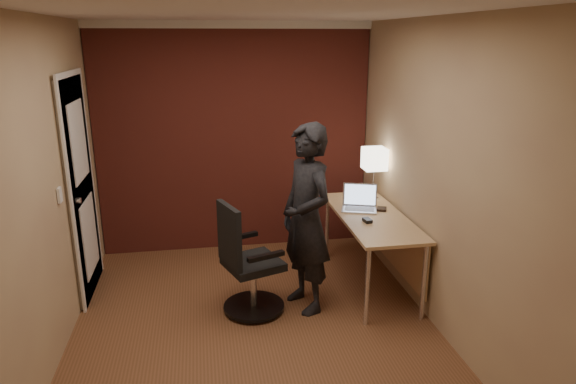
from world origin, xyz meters
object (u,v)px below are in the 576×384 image
(wallet, at_px, (382,209))
(laptop, at_px, (359,202))
(desk, at_px, (378,227))
(mouse, at_px, (367,220))
(person, at_px, (306,219))
(desk_lamp, at_px, (374,159))
(office_chair, at_px, (246,266))

(wallet, bearing_deg, laptop, 156.28)
(desk, distance_m, mouse, 0.29)
(laptop, height_order, person, person)
(desk_lamp, xyz_separation_m, person, (-0.86, -0.78, -0.31))
(mouse, bearing_deg, wallet, 43.46)
(wallet, height_order, person, person)
(office_chair, bearing_deg, desk, 13.75)
(desk_lamp, bearing_deg, wallet, -95.19)
(desk_lamp, relative_size, mouse, 5.35)
(office_chair, distance_m, person, 0.66)
(wallet, relative_size, office_chair, 0.11)
(desk, height_order, desk_lamp, desk_lamp)
(desk_lamp, distance_m, laptop, 0.51)
(office_chair, bearing_deg, wallet, 17.51)
(laptop, relative_size, mouse, 3.95)
(wallet, distance_m, person, 0.93)
(desk, bearing_deg, wallet, 59.05)
(mouse, xyz_separation_m, person, (-0.59, -0.11, 0.09))
(desk, xyz_separation_m, office_chair, (-1.29, -0.32, -0.16))
(wallet, xyz_separation_m, office_chair, (-1.36, -0.43, -0.30))
(desk_lamp, height_order, laptop, desk_lamp)
(desk_lamp, relative_size, wallet, 4.86)
(mouse, relative_size, wallet, 0.91)
(mouse, height_order, wallet, mouse)
(mouse, bearing_deg, desk_lamp, 60.12)
(office_chair, relative_size, person, 0.60)
(laptop, distance_m, office_chair, 1.32)
(laptop, distance_m, person, 0.80)
(desk, relative_size, laptop, 3.80)
(laptop, bearing_deg, mouse, -96.60)
(laptop, xyz_separation_m, office_chair, (-1.16, -0.52, -0.35))
(desk_lamp, bearing_deg, office_chair, -150.20)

